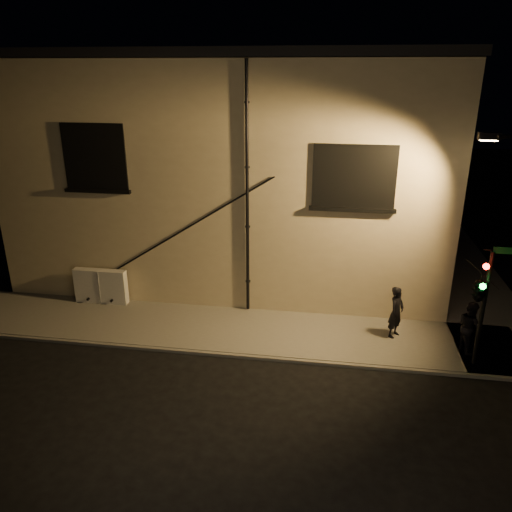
% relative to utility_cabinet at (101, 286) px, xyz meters
% --- Properties ---
extents(ground, '(90.00, 90.00, 0.00)m').
position_rel_utility_cabinet_xyz_m(ground, '(7.19, -2.70, -0.76)').
color(ground, black).
extents(sidewalk, '(21.00, 16.00, 0.12)m').
position_rel_utility_cabinet_xyz_m(sidewalk, '(8.41, 1.69, -0.70)').
color(sidewalk, '#68655D').
rests_on(sidewalk, ground).
extents(building, '(16.20, 12.23, 8.80)m').
position_rel_utility_cabinet_xyz_m(building, '(4.19, 6.29, 3.65)').
color(building, '#CBB892').
rests_on(building, ground).
extents(utility_cabinet, '(1.94, 0.33, 1.27)m').
position_rel_utility_cabinet_xyz_m(utility_cabinet, '(0.00, 0.00, 0.00)').
color(utility_cabinet, silver).
rests_on(utility_cabinet, sidewalk).
extents(pedestrian_a, '(0.68, 0.74, 1.69)m').
position_rel_utility_cabinet_xyz_m(pedestrian_a, '(10.33, -0.90, 0.21)').
color(pedestrian_a, black).
rests_on(pedestrian_a, sidewalk).
extents(pedestrian_b, '(0.82, 0.93, 1.61)m').
position_rel_utility_cabinet_xyz_m(pedestrian_b, '(12.42, -1.47, 0.17)').
color(pedestrian_b, black).
rests_on(pedestrian_b, sidewalk).
extents(traffic_signal, '(1.29, 2.12, 3.60)m').
position_rel_utility_cabinet_xyz_m(traffic_signal, '(12.26, -2.30, 1.79)').
color(traffic_signal, black).
rests_on(traffic_signal, sidewalk).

